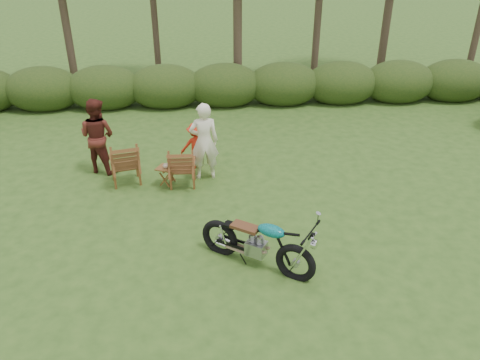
{
  "coord_description": "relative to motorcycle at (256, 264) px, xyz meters",
  "views": [
    {
      "loc": [
        -0.58,
        -6.44,
        5.18
      ],
      "look_at": [
        -0.01,
        1.65,
        0.9
      ],
      "focal_mm": 35.0,
      "sensor_mm": 36.0,
      "label": 1
    }
  ],
  "objects": [
    {
      "name": "adult_b",
      "position": [
        -3.4,
        3.95,
        0.0
      ],
      "size": [
        1.09,
        0.99,
        1.83
      ],
      "primitive_type": "imported",
      "rotation": [
        0.0,
        0.0,
        2.73
      ],
      "color": "#562018",
      "rests_on": "ground"
    },
    {
      "name": "lawn_chair_left",
      "position": [
        -2.71,
        3.26,
        0.0
      ],
      "size": [
        0.87,
        0.87,
        1.04
      ],
      "primitive_type": null,
      "rotation": [
        0.0,
        0.0,
        3.4
      ],
      "color": "#593516",
      "rests_on": "ground"
    },
    {
      "name": "motorcycle",
      "position": [
        0.0,
        0.0,
        0.0
      ],
      "size": [
        2.18,
        1.81,
        1.19
      ],
      "primitive_type": null,
      "rotation": [
        0.0,
        0.0,
        -0.58
      ],
      "color": "#0DB0B0",
      "rests_on": "ground"
    },
    {
      "name": "lawn_chair_right",
      "position": [
        -1.39,
        3.05,
        0.0
      ],
      "size": [
        0.67,
        0.67,
        0.96
      ],
      "primitive_type": null,
      "rotation": [
        0.0,
        0.0,
        3.13
      ],
      "color": "brown",
      "rests_on": "ground"
    },
    {
      "name": "child",
      "position": [
        -1.08,
        3.93,
        0.0
      ],
      "size": [
        0.77,
        0.46,
        1.18
      ],
      "primitive_type": "imported",
      "rotation": [
        0.0,
        0.0,
        3.17
      ],
      "color": "red",
      "rests_on": "ground"
    },
    {
      "name": "ground",
      "position": [
        -0.17,
        -0.15,
        0.0
      ],
      "size": [
        80.0,
        80.0,
        0.0
      ],
      "primitive_type": "plane",
      "color": "#2C4C19",
      "rests_on": "ground"
    },
    {
      "name": "cup",
      "position": [
        -1.76,
        3.0,
        0.52
      ],
      "size": [
        0.14,
        0.14,
        0.1
      ],
      "primitive_type": "imported",
      "rotation": [
        0.0,
        0.0,
        0.15
      ],
      "color": "beige",
      "rests_on": "side_table"
    },
    {
      "name": "side_table",
      "position": [
        -1.73,
        3.02,
        0.24
      ],
      "size": [
        0.58,
        0.54,
        0.47
      ],
      "primitive_type": null,
      "rotation": [
        0.0,
        0.0,
        -0.42
      ],
      "color": "#5F3017",
      "rests_on": "ground"
    },
    {
      "name": "adult_a",
      "position": [
        -0.87,
        3.4,
        0.0
      ],
      "size": [
        0.72,
        0.51,
        1.86
      ],
      "primitive_type": "imported",
      "rotation": [
        0.0,
        0.0,
        3.25
      ],
      "color": "#F6EBCA",
      "rests_on": "ground"
    }
  ]
}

